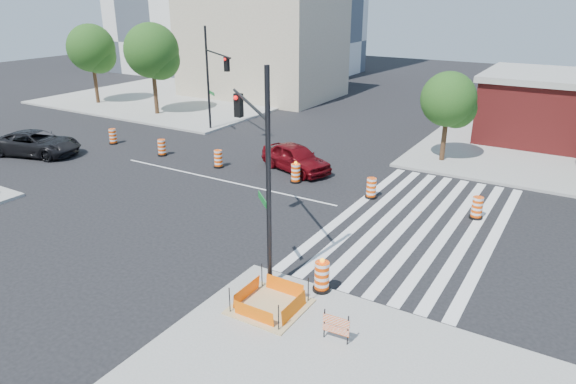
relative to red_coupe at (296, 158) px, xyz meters
name	(u,v)px	position (x,y,z in m)	size (l,w,h in m)	color
ground	(222,180)	(-2.64, -3.49, -0.78)	(120.00, 120.00, 0.00)	black
sidewalk_nw	(191,95)	(-20.64, 14.51, -0.71)	(22.00, 22.00, 0.15)	gray
crosswalk_east	(418,224)	(8.31, -3.49, -0.78)	(6.75, 13.50, 0.01)	silver
lane_centerline	(222,180)	(-2.64, -3.49, -0.78)	(14.00, 0.12, 0.01)	silver
excavation_pit	(270,305)	(6.36, -12.49, -0.56)	(2.20, 2.20, 0.90)	tan
beige_midrise	(262,43)	(-14.64, 18.51, 4.22)	(14.00, 10.00, 10.00)	tan
red_coupe	(296,158)	(0.00, 0.00, 0.00)	(1.85, 4.59, 1.56)	#5A070D
dark_suv	(37,143)	(-15.48, -5.73, -0.02)	(2.52, 5.46, 1.52)	black
signal_pole_se	(257,149)	(4.44, -10.23, 3.78)	(4.21, 3.89, 7.41)	black
signal_pole_nw	(213,72)	(-8.97, 3.99, 3.70)	(4.61, 3.23, 7.28)	black
pit_drum	(322,277)	(7.31, -10.74, -0.13)	(0.62, 0.62, 1.22)	black
barricade	(336,325)	(8.91, -12.93, -0.11)	(0.81, 0.09, 0.96)	#FF4A05
tree_north_a	(92,51)	(-25.11, 7.01, 3.98)	(4.17, 4.17, 7.09)	#382314
tree_north_b	(153,54)	(-17.18, 6.50, 4.21)	(4.37, 4.37, 7.43)	#382314
tree_north_c	(449,102)	(6.76, 5.99, 2.85)	(3.21, 3.18, 5.41)	#382314
median_drum_0	(113,137)	(-13.43, -1.51, -0.30)	(0.60, 0.60, 1.02)	black
median_drum_1	(162,148)	(-8.68, -1.78, -0.30)	(0.60, 0.60, 1.02)	black
median_drum_2	(218,159)	(-4.19, -1.79, -0.30)	(0.60, 0.60, 1.02)	black
median_drum_3	(296,174)	(0.97, -1.67, -0.29)	(0.60, 0.60, 1.18)	black
median_drum_4	(371,189)	(5.32, -1.66, -0.30)	(0.60, 0.60, 1.02)	black
median_drum_5	(477,208)	(10.37, -1.54, -0.30)	(0.60, 0.60, 1.02)	black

